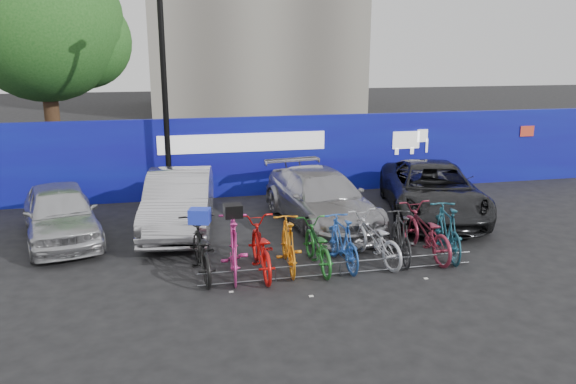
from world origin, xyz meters
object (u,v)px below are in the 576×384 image
object	(u,v)px
car_1	(179,201)
car_2	(321,198)
bike_2	(260,248)
bike_3	(288,244)
bike_rack	(340,268)
car_3	(432,190)
car_0	(60,213)
tree	(50,26)
bike_0	(201,249)
bike_1	(234,246)
bike_8	(425,232)
bike_9	(447,231)
bike_6	(374,239)
lamppost	(165,90)
bike_4	(317,246)
bike_5	(342,241)
bike_7	(401,236)

from	to	relation	value
car_1	car_2	size ratio (longest dim) A/B	0.93
bike_2	bike_3	world-z (taller)	bike_3
bike_rack	car_3	world-z (taller)	car_3
car_0	tree	bearing A→B (deg)	84.61
car_2	bike_0	distance (m)	4.19
car_3	bike_2	size ratio (longest dim) A/B	2.47
bike_1	bike_3	bearing A→B (deg)	-171.70
car_1	bike_8	distance (m)	5.92
bike_rack	bike_1	xyz separation A→B (m)	(-2.04, 0.51, 0.44)
car_0	bike_9	xyz separation A→B (m)	(8.27, -2.88, -0.09)
bike_2	bike_6	distance (m)	2.44
car_2	bike_6	bearing A→B (deg)	-88.95
car_3	bike_8	size ratio (longest dim) A/B	2.42
bike_0	car_1	bearing A→B (deg)	-88.02
car_0	bike_3	size ratio (longest dim) A/B	2.16
lamppost	bike_9	world-z (taller)	lamppost
bike_0	bike_4	bearing A→B (deg)	172.67
bike_rack	bike_8	xyz separation A→B (m)	(2.11, 0.66, 0.38)
tree	bike_8	distance (m)	14.12
bike_rack	bike_5	size ratio (longest dim) A/B	3.16
bike_2	bike_6	world-z (taller)	bike_2
car_3	bike_6	xyz separation A→B (m)	(-2.71, -2.85, -0.19)
bike_5	bike_8	xyz separation A→B (m)	(1.92, 0.16, 0.01)
lamppost	bike_1	bearing A→B (deg)	-78.04
tree	bike_5	world-z (taller)	tree
bike_6	bike_9	bearing A→B (deg)	165.95
car_2	car_0	bearing A→B (deg)	171.92
bike_9	bike_2	bearing A→B (deg)	11.01
bike_0	bike_5	distance (m)	2.86
car_3	bike_1	distance (m)	6.39
car_0	bike_1	world-z (taller)	car_0
bike_1	bike_7	size ratio (longest dim) A/B	1.16
car_3	bike_9	size ratio (longest dim) A/B	2.62
car_3	bike_4	size ratio (longest dim) A/B	2.73
bike_rack	car_3	size ratio (longest dim) A/B	1.12
bike_8	car_1	bearing A→B (deg)	-33.64
lamppost	bike_4	distance (m)	6.79
car_2	car_3	distance (m)	3.11
bike_7	lamppost	bearing A→B (deg)	-38.60
bike_5	bike_9	size ratio (longest dim) A/B	0.93
bike_2	bike_3	bearing A→B (deg)	-173.68
car_3	lamppost	bearing A→B (deg)	174.82
car_0	bike_rack	bearing A→B (deg)	-44.69
bike_0	bike_2	world-z (taller)	bike_0
bike_rack	bike_5	xyz separation A→B (m)	(0.19, 0.50, 0.37)
tree	bike_rack	xyz separation A→B (m)	(6.77, -10.66, -4.91)
car_3	bike_7	size ratio (longest dim) A/B	2.91
bike_1	bike_6	size ratio (longest dim) A/B	1.04
car_1	bike_1	world-z (taller)	car_1
bike_rack	bike_8	distance (m)	2.25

